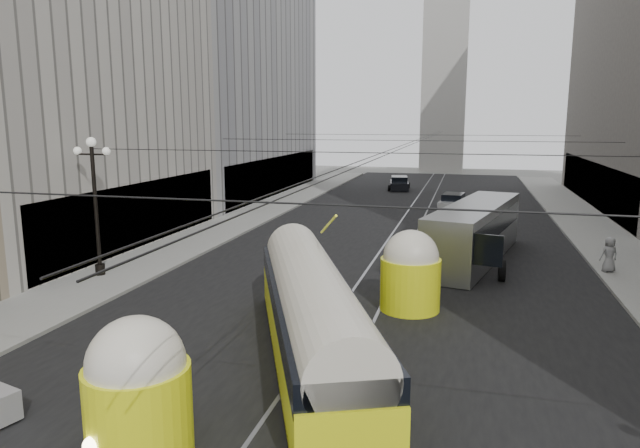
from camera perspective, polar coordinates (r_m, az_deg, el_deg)
The scene contains 14 objects.
road at distance 37.77m, azimuth 8.49°, elevation -0.85°, with size 20.00×85.00×0.02m, color black.
sidewalk_left at distance 43.96m, azimuth -6.73°, elevation 0.87°, with size 4.00×72.00×0.15m, color gray.
sidewalk_right at distance 41.80m, azimuth 25.62°, elevation -0.58°, with size 4.00×72.00×0.15m, color gray.
rail_left at distance 37.85m, azimuth 7.36°, elevation -0.80°, with size 0.12×85.00×0.04m, color gray.
rail_right at distance 37.70m, azimuth 9.62°, elevation -0.91°, with size 0.12×85.00×0.04m, color gray.
building_left_far at distance 57.97m, azimuth -10.25°, elevation 17.18°, with size 12.60×28.60×28.60m.
distant_tower at distance 84.80m, azimuth 12.41°, elevation 15.34°, with size 6.00×6.00×31.36m.
lamppost_left_mid at distance 27.99m, azimuth -21.57°, elevation 2.39°, with size 1.86×0.44×6.37m.
catenary at distance 36.07m, azimuth 8.75°, elevation 8.04°, with size 25.00×72.00×0.23m.
streetcar at distance 17.33m, azimuth -0.80°, elevation -8.88°, with size 7.06×13.67×3.20m.
city_bus at distance 30.93m, azimuth 15.25°, elevation -0.54°, with size 5.07×12.02×2.96m.
sedan_white_far at distance 47.90m, azimuth 13.17°, elevation 2.10°, with size 2.34×4.51×1.36m.
sedan_dark_far at distance 60.90m, azimuth 7.93°, elevation 4.02°, with size 2.48×4.73×1.43m.
pedestrian_sidewalk_right at distance 30.30m, azimuth 26.96°, elevation -2.74°, with size 0.83×0.51×1.69m, color gray.
Camera 1 is at (3.86, -4.36, 7.28)m, focal length 32.00 mm.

